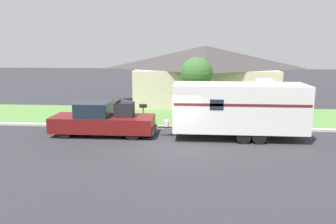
{
  "coord_description": "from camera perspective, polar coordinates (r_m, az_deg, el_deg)",
  "views": [
    {
      "loc": [
        1.05,
        -15.87,
        4.96
      ],
      "look_at": [
        -0.4,
        1.87,
        1.4
      ],
      "focal_mm": 35.0,
      "sensor_mm": 36.0,
      "label": 1
    }
  ],
  "objects": [
    {
      "name": "ground_plane",
      "position": [
        16.66,
        0.86,
        -6.01
      ],
      "size": [
        120.0,
        120.0,
        0.0
      ],
      "primitive_type": "plane",
      "color": "#2D2D33"
    },
    {
      "name": "curb_strip",
      "position": [
        20.25,
        1.57,
        -2.67
      ],
      "size": [
        80.0,
        0.3,
        0.14
      ],
      "color": "beige",
      "rests_on": "ground_plane"
    },
    {
      "name": "travel_trailer",
      "position": [
        18.19,
        12.23,
        0.82
      ],
      "size": [
        7.97,
        2.44,
        3.28
      ],
      "color": "black",
      "rests_on": "ground_plane"
    },
    {
      "name": "lawn_strip",
      "position": [
        23.82,
        2.05,
        -0.68
      ],
      "size": [
        80.0,
        7.0,
        0.03
      ],
      "color": "#568442",
      "rests_on": "ground_plane"
    },
    {
      "name": "house_across_street",
      "position": [
        29.49,
        6.43,
        6.68
      ],
      "size": [
        12.55,
        8.45,
        5.05
      ],
      "color": "beige",
      "rests_on": "ground_plane"
    },
    {
      "name": "pickup_truck",
      "position": [
        18.94,
        -11.34,
        -1.43
      ],
      "size": [
        5.87,
        2.0,
        2.02
      ],
      "color": "black",
      "rests_on": "ground_plane"
    },
    {
      "name": "mailbox",
      "position": [
        21.12,
        -4.34,
        0.54
      ],
      "size": [
        0.48,
        0.2,
        1.33
      ],
      "color": "brown",
      "rests_on": "ground_plane"
    },
    {
      "name": "tree_in_yard",
      "position": [
        23.63,
        5.02,
        6.73
      ],
      "size": [
        2.29,
        2.29,
        4.25
      ],
      "color": "brown",
      "rests_on": "ground_plane"
    }
  ]
}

